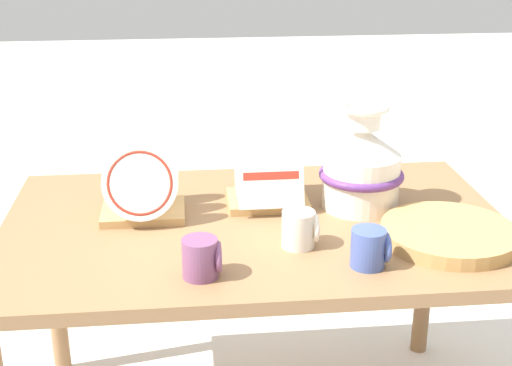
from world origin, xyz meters
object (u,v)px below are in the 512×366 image
object	(u,v)px
dish_rack_round_plates	(142,192)
mug_cream_glaze	(300,229)
ceramic_vase	(362,165)
dish_rack_square_plates	(268,183)
wicker_charger_stack	(449,234)
mug_plum_glaze	(202,258)
mug_cobalt_glaze	(370,248)

from	to	relation	value
dish_rack_round_plates	mug_cream_glaze	size ratio (longest dim) A/B	2.41
ceramic_vase	dish_rack_square_plates	xyz separation A→B (m)	(-0.25, 0.05, -0.06)
wicker_charger_stack	mug_cream_glaze	distance (m)	0.38
mug_plum_glaze	ceramic_vase	bearing A→B (deg)	38.75
dish_rack_square_plates	mug_cream_glaze	xyz separation A→B (m)	(0.05, -0.28, -0.02)
dish_rack_round_plates	mug_cobalt_glaze	distance (m)	0.63
dish_rack_round_plates	mug_plum_glaze	bearing A→B (deg)	-67.02
wicker_charger_stack	dish_rack_square_plates	bearing A→B (deg)	146.21
dish_rack_square_plates	wicker_charger_stack	size ratio (longest dim) A/B	0.65
wicker_charger_stack	mug_cream_glaze	size ratio (longest dim) A/B	3.71
wicker_charger_stack	mug_plum_glaze	xyz separation A→B (m)	(-0.62, -0.12, 0.03)
ceramic_vase	dish_rack_square_plates	world-z (taller)	ceramic_vase
dish_rack_square_plates	mug_cream_glaze	distance (m)	0.28
mug_cream_glaze	mug_plum_glaze	xyz separation A→B (m)	(-0.24, -0.13, 0.00)
dish_rack_square_plates	ceramic_vase	bearing A→B (deg)	-10.13
wicker_charger_stack	mug_cobalt_glaze	size ratio (longest dim) A/B	3.71
dish_rack_round_plates	mug_plum_glaze	world-z (taller)	dish_rack_round_plates
dish_rack_square_plates	dish_rack_round_plates	bearing A→B (deg)	-170.41
ceramic_vase	mug_cream_glaze	xyz separation A→B (m)	(-0.21, -0.23, -0.08)
dish_rack_square_plates	wicker_charger_stack	xyz separation A→B (m)	(0.42, -0.28, -0.05)
ceramic_vase	mug_cream_glaze	size ratio (longest dim) A/B	3.20
ceramic_vase	wicker_charger_stack	bearing A→B (deg)	-54.47
dish_rack_round_plates	dish_rack_square_plates	xyz separation A→B (m)	(0.34, 0.06, -0.01)
mug_cream_glaze	mug_cobalt_glaze	bearing A→B (deg)	-39.87
ceramic_vase	mug_cream_glaze	distance (m)	0.32
dish_rack_round_plates	mug_cobalt_glaze	xyz separation A→B (m)	(0.54, -0.34, -0.03)
dish_rack_square_plates	mug_cobalt_glaze	distance (m)	0.44
dish_rack_square_plates	mug_cobalt_glaze	xyz separation A→B (m)	(0.19, -0.40, -0.02)
ceramic_vase	mug_plum_glaze	distance (m)	0.58
mug_plum_glaze	mug_cream_glaze	bearing A→B (deg)	28.22
dish_rack_round_plates	wicker_charger_stack	xyz separation A→B (m)	(0.77, -0.23, -0.06)
ceramic_vase	mug_cobalt_glaze	size ratio (longest dim) A/B	3.20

